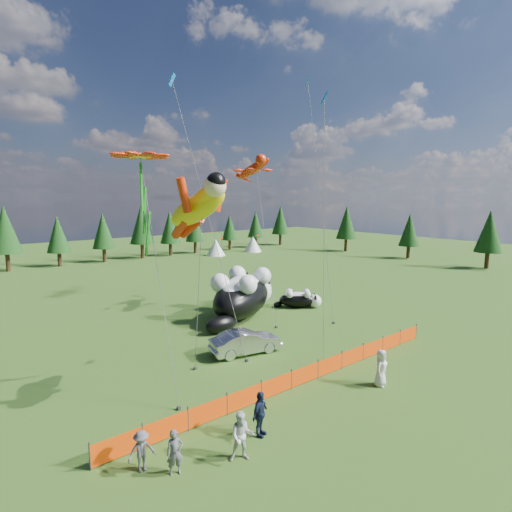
# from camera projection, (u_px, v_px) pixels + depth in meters

# --- Properties ---
(ground) EXTENTS (160.00, 160.00, 0.00)m
(ground) POSITION_uv_depth(u_px,v_px,m) (269.00, 365.00, 23.58)
(ground) COLOR #143609
(ground) RESTS_ON ground
(safety_fence) EXTENTS (22.06, 0.06, 1.10)m
(safety_fence) POSITION_uv_depth(u_px,v_px,m) (305.00, 375.00, 21.18)
(safety_fence) COLOR #262626
(safety_fence) RESTS_ON ground
(tree_line) EXTENTS (90.00, 4.00, 8.00)m
(tree_line) POSITION_uv_depth(u_px,v_px,m) (69.00, 238.00, 57.90)
(tree_line) COLOR black
(tree_line) RESTS_ON ground
(festival_tents) EXTENTS (50.00, 3.20, 2.80)m
(festival_tents) POSITION_uv_depth(u_px,v_px,m) (155.00, 253.00, 61.16)
(festival_tents) COLOR white
(festival_tents) RESTS_ON ground
(cat_large) EXTENTS (9.63, 7.57, 3.90)m
(cat_large) POSITION_uv_depth(u_px,v_px,m) (244.00, 293.00, 33.44)
(cat_large) COLOR black
(cat_large) RESTS_ON ground
(cat_small) EXTENTS (3.71, 3.36, 1.61)m
(cat_small) POSITION_uv_depth(u_px,v_px,m) (300.00, 299.00, 35.91)
(cat_small) COLOR black
(cat_small) RESTS_ON ground
(car) EXTENTS (4.78, 2.46, 1.50)m
(car) POSITION_uv_depth(u_px,v_px,m) (246.00, 342.00, 25.30)
(car) COLOR silver
(car) RESTS_ON ground
(spectator_a) EXTENTS (0.69, 0.54, 1.66)m
(spectator_a) POSITION_uv_depth(u_px,v_px,m) (175.00, 452.00, 14.20)
(spectator_a) COLOR #4F4F53
(spectator_a) RESTS_ON ground
(spectator_b) EXTENTS (1.08, 0.95, 1.91)m
(spectator_b) POSITION_uv_depth(u_px,v_px,m) (242.00, 436.00, 14.96)
(spectator_b) COLOR silver
(spectator_b) RESTS_ON ground
(spectator_c) EXTENTS (1.26, 0.97, 1.92)m
(spectator_c) POSITION_uv_depth(u_px,v_px,m) (260.00, 414.00, 16.48)
(spectator_c) COLOR #141E38
(spectator_c) RESTS_ON ground
(spectator_d) EXTENTS (1.06, 0.65, 1.54)m
(spectator_d) POSITION_uv_depth(u_px,v_px,m) (142.00, 451.00, 14.36)
(spectator_d) COLOR #4F4F53
(spectator_d) RESTS_ON ground
(spectator_e) EXTENTS (1.10, 0.88, 1.96)m
(spectator_e) POSITION_uv_depth(u_px,v_px,m) (381.00, 368.00, 20.89)
(spectator_e) COLOR silver
(spectator_e) RESTS_ON ground
(superhero_kite) EXTENTS (4.95, 5.17, 11.29)m
(superhero_kite) POSITION_uv_depth(u_px,v_px,m) (197.00, 208.00, 19.57)
(superhero_kite) COLOR yellow
(superhero_kite) RESTS_ON ground
(gecko_kite) EXTENTS (5.19, 10.49, 14.70)m
(gecko_kite) POSITION_uv_depth(u_px,v_px,m) (253.00, 169.00, 36.19)
(gecko_kite) COLOR red
(gecko_kite) RESTS_ON ground
(flower_kite) EXTENTS (4.16, 6.20, 12.46)m
(flower_kite) POSITION_uv_depth(u_px,v_px,m) (141.00, 159.00, 20.25)
(flower_kite) COLOR red
(flower_kite) RESTS_ON ground
(diamond_kite_a) EXTENTS (1.82, 6.71, 18.51)m
(diamond_kite_a) POSITION_uv_depth(u_px,v_px,m) (175.00, 92.00, 25.49)
(diamond_kite_a) COLOR blue
(diamond_kite_a) RESTS_ON ground
(diamond_kite_b) EXTENTS (2.55, 5.92, 20.64)m
(diamond_kite_b) POSITION_uv_depth(u_px,v_px,m) (309.00, 96.00, 33.77)
(diamond_kite_b) COLOR #0B828D
(diamond_kite_b) RESTS_ON ground
(diamond_kite_c) EXTENTS (1.52, 1.94, 16.24)m
(diamond_kite_c) POSITION_uv_depth(u_px,v_px,m) (324.00, 110.00, 22.77)
(diamond_kite_c) COLOR blue
(diamond_kite_c) RESTS_ON ground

